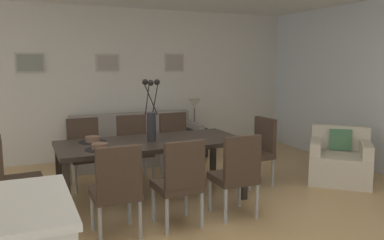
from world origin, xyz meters
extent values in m
plane|color=tan|center=(0.00, 0.00, 0.00)|extent=(9.00, 9.00, 0.00)
cube|color=silver|center=(0.00, 3.25, 1.30)|extent=(9.00, 0.10, 2.60)
cube|color=black|center=(0.09, 0.80, 0.71)|extent=(2.20, 0.96, 0.05)
cube|color=black|center=(1.13, 1.22, 0.34)|extent=(0.07, 0.07, 0.69)
cube|color=black|center=(-0.95, 1.22, 0.34)|extent=(0.07, 0.07, 0.69)
cube|color=black|center=(1.13, 0.38, 0.34)|extent=(0.07, 0.07, 0.69)
cube|color=black|center=(-0.95, 0.38, 0.34)|extent=(0.07, 0.07, 0.69)
cube|color=#3D2D23|center=(-0.54, 0.01, 0.42)|extent=(0.44, 0.44, 0.08)
cube|color=#3D2D23|center=(-0.54, -0.18, 0.68)|extent=(0.42, 0.06, 0.48)
cylinder|color=#9EA0A5|center=(-0.35, 0.21, 0.19)|extent=(0.04, 0.04, 0.38)
cylinder|color=#9EA0A5|center=(-0.73, 0.20, 0.19)|extent=(0.04, 0.04, 0.38)
cylinder|color=#9EA0A5|center=(-0.35, -0.17, 0.19)|extent=(0.04, 0.04, 0.38)
cylinder|color=#9EA0A5|center=(-0.73, -0.18, 0.19)|extent=(0.04, 0.04, 0.38)
cube|color=#3D2D23|center=(-0.55, 1.62, 0.42)|extent=(0.47, 0.47, 0.08)
cube|color=#3D2D23|center=(-0.56, 1.81, 0.68)|extent=(0.42, 0.09, 0.48)
cylinder|color=#9EA0A5|center=(-0.73, 1.42, 0.19)|extent=(0.04, 0.04, 0.38)
cylinder|color=#9EA0A5|center=(-0.35, 1.44, 0.19)|extent=(0.04, 0.04, 0.38)
cylinder|color=#9EA0A5|center=(-0.75, 1.80, 0.19)|extent=(0.04, 0.04, 0.38)
cylinder|color=#9EA0A5|center=(-0.37, 1.82, 0.19)|extent=(0.04, 0.04, 0.38)
cube|color=#3D2D23|center=(0.10, -0.01, 0.42)|extent=(0.46, 0.46, 0.08)
cube|color=#3D2D23|center=(0.10, -0.20, 0.68)|extent=(0.42, 0.07, 0.48)
cylinder|color=#9EA0A5|center=(0.28, 0.19, 0.19)|extent=(0.04, 0.04, 0.38)
cylinder|color=#9EA0A5|center=(-0.10, 0.17, 0.19)|extent=(0.04, 0.04, 0.38)
cylinder|color=#9EA0A5|center=(0.29, -0.19, 0.19)|extent=(0.04, 0.04, 0.38)
cylinder|color=#9EA0A5|center=(-0.09, -0.21, 0.19)|extent=(0.04, 0.04, 0.38)
cube|color=#3D2D23|center=(0.12, 1.63, 0.42)|extent=(0.45, 0.45, 0.08)
cube|color=#3D2D23|center=(0.12, 1.82, 0.68)|extent=(0.42, 0.07, 0.48)
cylinder|color=#9EA0A5|center=(-0.07, 1.45, 0.19)|extent=(0.04, 0.04, 0.38)
cylinder|color=#9EA0A5|center=(0.31, 1.44, 0.19)|extent=(0.04, 0.04, 0.38)
cylinder|color=#9EA0A5|center=(-0.07, 1.83, 0.19)|extent=(0.04, 0.04, 0.38)
cylinder|color=#9EA0A5|center=(0.31, 1.82, 0.19)|extent=(0.04, 0.04, 0.38)
cube|color=#3D2D23|center=(0.77, 0.00, 0.42)|extent=(0.45, 0.45, 0.08)
cube|color=#3D2D23|center=(0.76, -0.19, 0.68)|extent=(0.42, 0.07, 0.48)
cylinder|color=#9EA0A5|center=(0.96, 0.18, 0.19)|extent=(0.04, 0.04, 0.38)
cylinder|color=#9EA0A5|center=(0.58, 0.19, 0.19)|extent=(0.04, 0.04, 0.38)
cylinder|color=#9EA0A5|center=(0.95, -0.20, 0.19)|extent=(0.04, 0.04, 0.38)
cylinder|color=#9EA0A5|center=(0.57, -0.19, 0.19)|extent=(0.04, 0.04, 0.38)
cube|color=#3D2D23|center=(0.77, 1.62, 0.42)|extent=(0.47, 0.47, 0.08)
cube|color=#3D2D23|center=(0.76, 1.81, 0.68)|extent=(0.42, 0.09, 0.48)
cylinder|color=#9EA0A5|center=(0.60, 1.42, 0.19)|extent=(0.04, 0.04, 0.38)
cylinder|color=#9EA0A5|center=(0.97, 1.45, 0.19)|extent=(0.04, 0.04, 0.38)
cylinder|color=#9EA0A5|center=(0.57, 1.80, 0.19)|extent=(0.04, 0.04, 0.38)
cylinder|color=#9EA0A5|center=(0.95, 1.83, 0.19)|extent=(0.04, 0.04, 0.38)
cube|color=#3D2D23|center=(-1.37, 0.77, 0.42)|extent=(0.46, 0.46, 0.08)
cube|color=#3D2D23|center=(-1.55, 0.76, 0.68)|extent=(0.08, 0.42, 0.48)
cylinder|color=#9EA0A5|center=(-1.16, 0.59, 0.19)|extent=(0.04, 0.04, 0.38)
cylinder|color=#9EA0A5|center=(-1.19, 0.97, 0.19)|extent=(0.04, 0.04, 0.38)
cylinder|color=#9EA0A5|center=(-1.54, 0.57, 0.19)|extent=(0.04, 0.04, 0.38)
cylinder|color=#9EA0A5|center=(-1.57, 0.95, 0.19)|extent=(0.04, 0.04, 0.38)
cube|color=#3D2D23|center=(1.55, 0.82, 0.42)|extent=(0.46, 0.46, 0.08)
cube|color=#3D2D23|center=(1.74, 0.83, 0.68)|extent=(0.08, 0.42, 0.48)
cylinder|color=#9EA0A5|center=(1.35, 1.00, 0.19)|extent=(0.04, 0.04, 0.38)
cylinder|color=#9EA0A5|center=(1.37, 0.62, 0.19)|extent=(0.04, 0.04, 0.38)
cylinder|color=#9EA0A5|center=(1.73, 1.02, 0.19)|extent=(0.04, 0.04, 0.38)
cylinder|color=#9EA0A5|center=(1.75, 0.64, 0.19)|extent=(0.04, 0.04, 0.38)
cylinder|color=#232326|center=(0.09, 0.80, 0.91)|extent=(0.11, 0.11, 0.34)
cylinder|color=black|center=(0.15, 0.81, 1.24)|extent=(0.05, 0.12, 0.37)
sphere|color=black|center=(0.18, 0.82, 1.44)|extent=(0.07, 0.07, 0.07)
cylinder|color=black|center=(0.06, 0.85, 1.24)|extent=(0.08, 0.05, 0.38)
sphere|color=black|center=(0.05, 0.87, 1.44)|extent=(0.07, 0.07, 0.07)
cylinder|color=black|center=(0.08, 0.74, 1.24)|extent=(0.15, 0.06, 0.36)
sphere|color=black|center=(0.07, 0.71, 1.44)|extent=(0.07, 0.07, 0.07)
cylinder|color=black|center=(-0.57, 0.58, 0.74)|extent=(0.32, 0.32, 0.01)
cylinder|color=brown|center=(-0.57, 0.58, 0.78)|extent=(0.17, 0.17, 0.06)
cylinder|color=brown|center=(-0.57, 0.58, 0.79)|extent=(0.13, 0.13, 0.04)
cylinder|color=black|center=(-0.57, 1.01, 0.74)|extent=(0.32, 0.32, 0.01)
cylinder|color=brown|center=(-0.57, 1.01, 0.78)|extent=(0.17, 0.17, 0.06)
cylinder|color=brown|center=(-0.57, 1.01, 0.79)|extent=(0.13, 0.13, 0.04)
cube|color=gray|center=(0.44, 2.65, 0.21)|extent=(2.10, 0.84, 0.42)
cube|color=gray|center=(0.44, 2.99, 0.61)|extent=(2.10, 0.16, 0.38)
cube|color=gray|center=(1.44, 2.65, 0.52)|extent=(0.10, 0.84, 0.20)
cube|color=gray|center=(-0.56, 2.65, 0.52)|extent=(0.10, 0.84, 0.20)
cube|color=black|center=(1.49, 2.66, 0.26)|extent=(0.36, 0.36, 0.52)
cylinder|color=#4C4C51|center=(1.49, 2.66, 0.56)|extent=(0.12, 0.12, 0.08)
cylinder|color=#4C4C51|center=(1.49, 2.66, 0.74)|extent=(0.02, 0.02, 0.30)
cone|color=beige|center=(1.49, 2.66, 0.94)|extent=(0.22, 0.22, 0.18)
cube|color=beige|center=(2.75, 0.46, 0.20)|extent=(1.13, 1.13, 0.40)
cube|color=beige|center=(2.97, 0.69, 0.57)|extent=(0.70, 0.66, 0.35)
cube|color=beige|center=(2.98, 0.22, 0.49)|extent=(0.56, 0.59, 0.18)
cube|color=beige|center=(2.50, 0.67, 0.49)|extent=(0.56, 0.59, 0.18)
cube|color=#4C7F56|center=(2.90, 0.62, 0.56)|extent=(0.27, 0.26, 0.30)
cube|color=#B2ADA3|center=(-1.14, 3.18, 1.66)|extent=(0.44, 0.02, 0.32)
cube|color=gray|center=(-1.14, 3.17, 1.66)|extent=(0.39, 0.01, 0.27)
cube|color=#B2ADA3|center=(0.09, 3.18, 1.66)|extent=(0.40, 0.02, 0.29)
cube|color=#9E9389|center=(0.09, 3.17, 1.66)|extent=(0.35, 0.01, 0.24)
cube|color=#B2ADA3|center=(1.32, 3.18, 1.66)|extent=(0.36, 0.02, 0.33)
cube|color=#9E9389|center=(1.32, 3.17, 1.66)|extent=(0.31, 0.01, 0.28)
camera|label=1|loc=(-1.34, -3.64, 1.68)|focal=36.89mm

